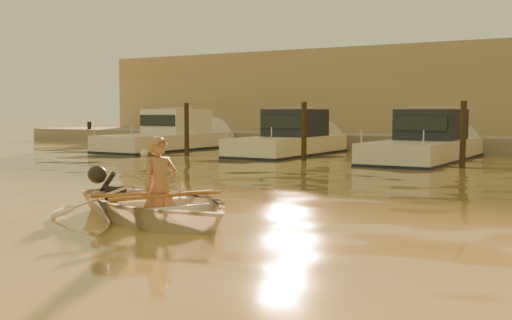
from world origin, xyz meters
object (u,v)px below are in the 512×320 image
Objects in this scene: dinghy at (157,204)px; moored_boat_1 at (288,139)px; moored_boat_2 at (425,142)px; person at (160,189)px; moored_boat_0 at (167,135)px.

moored_boat_1 is at bearing 41.47° from dinghy.
moored_boat_1 and moored_boat_2 have the same top height.
dinghy is 14.02m from moored_boat_2.
dinghy is 0.53× the size of moored_boat_1.
moored_boat_1 is (-5.31, 14.05, 0.11)m from person.
moored_boat_2 is at bearing 20.60° from dinghy.
dinghy is 17.91m from moored_boat_0.
moored_boat_1 is 5.33m from moored_boat_2.
moored_boat_0 is (-11.15, 14.02, 0.37)m from dinghy.
moored_boat_1 is at bearing 41.75° from person.
moored_boat_1 is (-5.22, 14.02, 0.37)m from dinghy.
moored_boat_2 is (0.11, 14.02, 0.37)m from dinghy.
dinghy is 0.47× the size of moored_boat_0.
moored_boat_2 is (5.33, 0.00, 0.00)m from moored_boat_1.
moored_boat_1 is (5.93, 0.00, 0.00)m from moored_boat_0.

